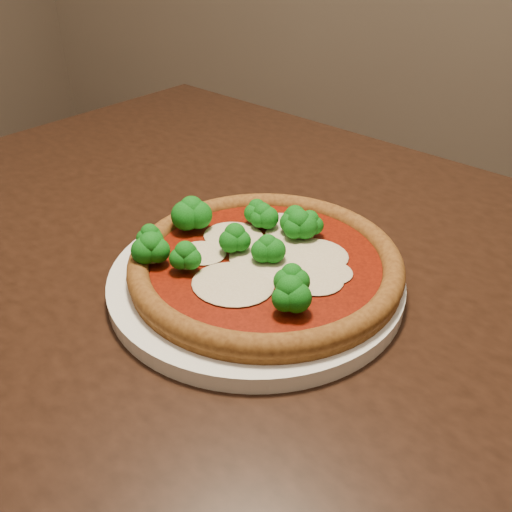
% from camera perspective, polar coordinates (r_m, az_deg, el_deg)
% --- Properties ---
extents(dining_table, '(1.41, 1.21, 0.75)m').
position_cam_1_polar(dining_table, '(0.72, -0.83, -7.04)').
color(dining_table, black).
rests_on(dining_table, floor).
extents(plate, '(0.32, 0.32, 0.02)m').
position_cam_1_polar(plate, '(0.63, 0.00, -2.38)').
color(plate, white).
rests_on(plate, dining_table).
extents(pizza, '(0.30, 0.30, 0.06)m').
position_cam_1_polar(pizza, '(0.62, 0.58, -0.19)').
color(pizza, brown).
rests_on(pizza, plate).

